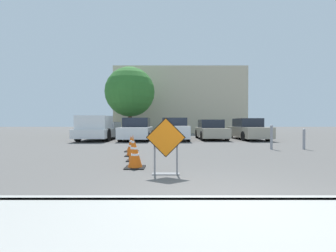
{
  "coord_description": "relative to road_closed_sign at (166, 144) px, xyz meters",
  "views": [
    {
      "loc": [
        -0.97,
        -3.17,
        1.21
      ],
      "look_at": [
        -1.0,
        10.4,
        0.99
      ],
      "focal_mm": 24.0,
      "sensor_mm": 36.0,
      "label": 1
    }
  ],
  "objects": [
    {
      "name": "traffic_cone_second",
      "position": [
        -1.05,
        1.84,
        -0.32
      ],
      "size": [
        0.39,
        0.39,
        0.82
      ],
      "color": "black",
      "rests_on": "ground_plane"
    },
    {
      "name": "pickup_truck",
      "position": [
        -4.71,
        10.2,
        0.02
      ],
      "size": [
        2.14,
        5.26,
        1.63
      ],
      "rotation": [
        0.0,
        0.0,
        3.15
      ],
      "color": "silver",
      "rests_on": "ground_plane"
    },
    {
      "name": "road_closed_sign",
      "position": [
        0.0,
        0.0,
        0.0
      ],
      "size": [
        0.92,
        0.2,
        1.32
      ],
      "color": "black",
      "rests_on": "ground_plane"
    },
    {
      "name": "street_tree_behind_lot",
      "position": [
        -3.42,
        15.33,
        3.25
      ],
      "size": [
        4.5,
        4.5,
        6.23
      ],
      "color": "#513823",
      "rests_on": "ground_plane"
    },
    {
      "name": "building_facade_backdrop",
      "position": [
        1.4,
        21.48,
        2.93
      ],
      "size": [
        14.56,
        5.0,
        7.31
      ],
      "color": "beige",
      "rests_on": "ground_plane"
    },
    {
      "name": "parked_car_fourth",
      "position": [
        5.72,
        10.78,
        -0.04
      ],
      "size": [
        1.9,
        4.51,
        1.49
      ],
      "rotation": [
        0.0,
        0.0,
        3.17
      ],
      "color": "#A39984",
      "rests_on": "ground_plane"
    },
    {
      "name": "bollard_nearest",
      "position": [
        4.67,
        4.84,
        -0.15
      ],
      "size": [
        0.12,
        0.12,
        1.1
      ],
      "color": "gray",
      "rests_on": "ground_plane"
    },
    {
      "name": "parked_car_third",
      "position": [
        3.11,
        10.9,
        -0.08
      ],
      "size": [
        1.87,
        4.11,
        1.4
      ],
      "rotation": [
        0.0,
        0.0,
        3.15
      ],
      "color": "#A39984",
      "rests_on": "ground_plane"
    },
    {
      "name": "bollard_second",
      "position": [
        6.13,
        4.84,
        -0.23
      ],
      "size": [
        0.12,
        0.12,
        0.93
      ],
      "color": "gray",
      "rests_on": "ground_plane"
    },
    {
      "name": "ground_plane",
      "position": [
        1.02,
        8.01,
        -0.72
      ],
      "size": [
        96.0,
        96.0,
        0.0
      ],
      "primitive_type": "plane",
      "color": "#565451"
    },
    {
      "name": "traffic_cone_third",
      "position": [
        -1.28,
        2.87,
        -0.36
      ],
      "size": [
        0.39,
        0.39,
        0.74
      ],
      "color": "black",
      "rests_on": "ground_plane"
    },
    {
      "name": "curb_lip",
      "position": [
        1.02,
        -1.99,
        -0.65
      ],
      "size": [
        26.82,
        0.2,
        0.14
      ],
      "color": "#999993",
      "rests_on": "ground_plane"
    },
    {
      "name": "parked_car_second",
      "position": [
        0.51,
        10.38,
        -0.01
      ],
      "size": [
        1.95,
        4.36,
        1.52
      ],
      "rotation": [
        0.0,
        0.0,
        3.13
      ],
      "color": "white",
      "rests_on": "ground_plane"
    },
    {
      "name": "parked_car_nearest",
      "position": [
        -2.1,
        10.27,
        -0.03
      ],
      "size": [
        1.96,
        4.25,
        1.52
      ],
      "rotation": [
        0.0,
        0.0,
        3.14
      ],
      "color": "white",
      "rests_on": "ground_plane"
    },
    {
      "name": "traffic_cone_nearest",
      "position": [
        -0.83,
        0.78,
        -0.38
      ],
      "size": [
        0.52,
        0.52,
        0.71
      ],
      "color": "black",
      "rests_on": "ground_plane"
    },
    {
      "name": "traffic_cone_fourth",
      "position": [
        -1.47,
        4.13,
        -0.42
      ],
      "size": [
        0.52,
        0.52,
        0.62
      ],
      "color": "black",
      "rests_on": "ground_plane"
    }
  ]
}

